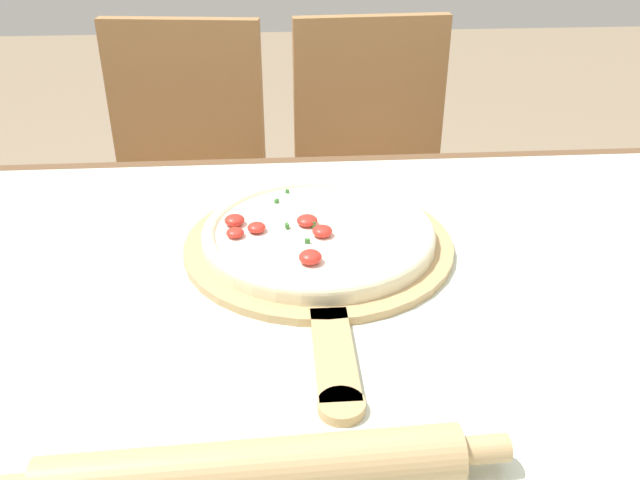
{
  "coord_description": "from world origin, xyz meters",
  "views": [
    {
      "loc": [
        -0.03,
        -0.73,
        1.22
      ],
      "look_at": [
        0.03,
        0.09,
        0.76
      ],
      "focal_mm": 38.0,
      "sensor_mm": 36.0,
      "label": 1
    }
  ],
  "objects_px": {
    "chair_left": "(185,184)",
    "pizza": "(318,233)",
    "rolling_pin": "(253,469)",
    "chair_right": "(374,178)",
    "pizza_peel": "(319,250)"
  },
  "relations": [
    {
      "from": "chair_left",
      "to": "pizza",
      "type": "bearing_deg",
      "value": -61.04
    },
    {
      "from": "pizza",
      "to": "rolling_pin",
      "type": "bearing_deg",
      "value": -101.38
    },
    {
      "from": "pizza",
      "to": "chair_left",
      "type": "height_order",
      "value": "chair_left"
    },
    {
      "from": "chair_left",
      "to": "chair_right",
      "type": "bearing_deg",
      "value": 6.87
    },
    {
      "from": "rolling_pin",
      "to": "pizza",
      "type": "bearing_deg",
      "value": 78.62
    },
    {
      "from": "pizza_peel",
      "to": "chair_right",
      "type": "height_order",
      "value": "chair_right"
    },
    {
      "from": "pizza_peel",
      "to": "chair_right",
      "type": "bearing_deg",
      "value": 75.25
    },
    {
      "from": "chair_left",
      "to": "chair_right",
      "type": "relative_size",
      "value": 1.0
    },
    {
      "from": "pizza_peel",
      "to": "chair_right",
      "type": "xyz_separation_m",
      "value": [
        0.19,
        0.71,
        -0.21
      ]
    },
    {
      "from": "rolling_pin",
      "to": "chair_right",
      "type": "relative_size",
      "value": 0.51
    },
    {
      "from": "chair_left",
      "to": "chair_right",
      "type": "distance_m",
      "value": 0.47
    },
    {
      "from": "pizza_peel",
      "to": "pizza",
      "type": "xyz_separation_m",
      "value": [
        -0.0,
        0.02,
        0.02
      ]
    },
    {
      "from": "pizza",
      "to": "rolling_pin",
      "type": "xyz_separation_m",
      "value": [
        -0.09,
        -0.43,
        0.0
      ]
    },
    {
      "from": "chair_left",
      "to": "rolling_pin",
      "type": "bearing_deg",
      "value": -73.28
    },
    {
      "from": "rolling_pin",
      "to": "chair_left",
      "type": "height_order",
      "value": "chair_left"
    }
  ]
}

